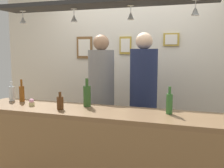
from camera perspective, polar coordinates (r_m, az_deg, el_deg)
The scene contains 18 objects.
back_wall at distance 3.92m, azimuth 4.63°, elevation 3.79°, with size 4.40×0.06×2.60m, color silver.
bar_counter at distance 2.55m, azimuth -4.38°, elevation -13.21°, with size 2.70×0.55×0.95m.
overhead_glass_rack at distance 2.61m, azimuth -2.90°, elevation 17.25°, with size 2.20×0.36×0.04m, color black.
hanging_wineglass_far_left at distance 3.06m, azimuth -19.03°, elevation 13.31°, with size 0.07×0.07×0.13m.
hanging_wineglass_left at distance 2.77m, azimuth -8.36°, elevation 14.26°, with size 0.07×0.07×0.13m.
hanging_wineglass_center_left at distance 2.57m, azimuth 4.14°, elevation 14.88°, with size 0.07×0.07×0.13m.
hanging_wineglass_center at distance 2.37m, azimuth 17.88°, elevation 15.18°, with size 0.07×0.07×0.13m.
person_middle_grey_shirt at distance 3.40m, azimuth -2.37°, elevation -0.86°, with size 0.34×0.34×1.75m.
person_right_navy_shirt at distance 3.24m, azimuth 6.94°, elevation -1.14°, with size 0.34×0.34×1.76m.
bottle_beer_brown_stubby at distance 2.66m, azimuth -11.36°, elevation -4.05°, with size 0.07×0.07×0.18m.
bottle_beer_green_import at distance 2.48m, azimuth 12.53°, elevation -4.13°, with size 0.06×0.06×0.26m.
bottle_beer_amber_tall at distance 3.19m, azimuth -19.26°, elevation -1.89°, with size 0.06×0.06×0.26m.
bottle_champagne_green at distance 2.76m, azimuth -5.53°, elevation -2.52°, with size 0.08×0.08×0.30m.
bottle_soda_clear at distance 3.28m, azimuth -21.19°, elevation -1.87°, with size 0.06×0.06×0.23m.
cupcake at distance 2.92m, azimuth -17.30°, elevation -3.91°, with size 0.06×0.06×0.08m.
picture_frame_caricature at distance 4.12m, azimuth -6.08°, elevation 7.98°, with size 0.26×0.02×0.34m.
picture_frame_upper_small at distance 3.77m, azimuth 12.92°, elevation 9.54°, with size 0.22×0.02×0.18m.
picture_frame_crest at distance 3.90m, azimuth 2.97°, elevation 8.51°, with size 0.18×0.02×0.26m.
Camera 1 is at (0.93, -2.70, 1.55)m, focal length 41.49 mm.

